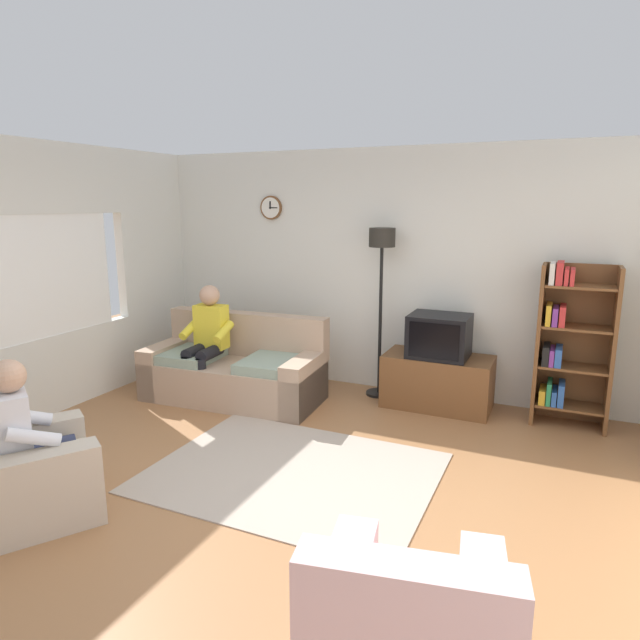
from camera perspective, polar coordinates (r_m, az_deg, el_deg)
name	(u,v)px	position (r m, az deg, el deg)	size (l,w,h in m)	color
ground_plane	(275,492)	(4.33, -4.72, -17.23)	(12.00, 12.00, 0.00)	#9E6B42
back_wall_assembly	(387,272)	(6.28, 6.97, 4.99)	(6.20, 0.17, 2.70)	silver
couch	(235,371)	(6.13, -8.73, -5.18)	(1.96, 1.01, 0.90)	tan
tv_stand	(438,381)	(5.95, 12.04, -6.22)	(1.10, 0.56, 0.55)	brown
tv	(439,336)	(5.79, 12.20, -1.61)	(0.60, 0.49, 0.44)	black
bookshelf	(569,343)	(5.76, 24.28, -2.20)	(0.68, 0.36, 1.58)	brown
floor_lamp	(382,266)	(5.96, 6.37, 5.60)	(0.28, 0.28, 1.85)	black
armchair_near_window	(20,478)	(4.38, -28.56, -14.13)	(1.15, 1.17, 0.90)	#BCAD99
area_rug	(293,472)	(4.57, -2.83, -15.43)	(2.20, 1.70, 0.01)	#AD9E8E
person_on_couch	(206,336)	(6.09, -11.64, -1.62)	(0.53, 0.56, 1.24)	yellow
person_in_left_armchair	(30,432)	(4.26, -27.78, -10.15)	(0.61, 0.64, 1.12)	silver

